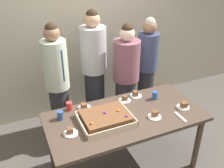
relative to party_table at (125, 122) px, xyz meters
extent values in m
plane|color=#4C4742|center=(0.00, 0.00, -0.70)|extent=(12.00, 12.00, 0.00)
cube|color=#B2A893|center=(0.00, 1.60, 0.80)|extent=(8.00, 0.12, 3.00)
cube|color=#47382D|center=(0.00, 0.00, 0.08)|extent=(1.78, 0.87, 0.04)
cylinder|color=#47382D|center=(0.81, -0.35, -0.32)|extent=(0.07, 0.07, 0.75)
cylinder|color=#47382D|center=(-0.81, 0.35, -0.32)|extent=(0.07, 0.07, 0.75)
cylinder|color=#47382D|center=(0.81, 0.35, -0.32)|extent=(0.07, 0.07, 0.75)
cube|color=beige|center=(-0.24, -0.01, 0.10)|extent=(0.56, 0.46, 0.01)
cube|color=beige|center=(-0.24, -0.23, 0.13)|extent=(0.56, 0.01, 0.05)
cube|color=beige|center=(-0.24, 0.22, 0.13)|extent=(0.56, 0.01, 0.05)
cube|color=beige|center=(-0.52, -0.01, 0.13)|extent=(0.01, 0.46, 0.05)
cube|color=beige|center=(0.03, -0.01, 0.13)|extent=(0.01, 0.46, 0.05)
cube|color=brown|center=(-0.24, -0.01, 0.15)|extent=(0.49, 0.39, 0.08)
sphere|color=orange|center=(-0.09, -0.01, 0.20)|extent=(0.03, 0.03, 0.03)
sphere|color=purple|center=(-0.05, -0.14, 0.20)|extent=(0.03, 0.03, 0.03)
sphere|color=purple|center=(-0.24, 0.01, 0.20)|extent=(0.03, 0.03, 0.03)
sphere|color=orange|center=(-0.44, -0.11, 0.20)|extent=(0.03, 0.03, 0.03)
cylinder|color=white|center=(0.28, -0.16, 0.10)|extent=(0.15, 0.15, 0.01)
cube|color=brown|center=(0.29, -0.16, 0.14)|extent=(0.06, 0.06, 0.06)
cylinder|color=white|center=(0.13, 0.28, 0.10)|extent=(0.15, 0.15, 0.01)
cube|color=brown|center=(0.13, 0.28, 0.14)|extent=(0.05, 0.06, 0.06)
cylinder|color=white|center=(-0.38, 0.33, 0.10)|extent=(0.15, 0.15, 0.01)
cube|color=brown|center=(-0.38, 0.33, 0.13)|extent=(0.07, 0.07, 0.05)
cylinder|color=white|center=(0.31, 0.32, 0.10)|extent=(0.15, 0.15, 0.01)
cube|color=brown|center=(0.30, 0.32, 0.14)|extent=(0.05, 0.07, 0.06)
cylinder|color=white|center=(-0.65, -0.06, 0.10)|extent=(0.15, 0.15, 0.01)
cube|color=brown|center=(-0.65, -0.06, 0.14)|extent=(0.05, 0.06, 0.06)
cylinder|color=white|center=(0.70, -0.13, 0.10)|extent=(0.15, 0.15, 0.01)
cube|color=brown|center=(0.70, -0.14, 0.14)|extent=(0.07, 0.06, 0.06)
cylinder|color=#2D5199|center=(0.49, 0.17, 0.15)|extent=(0.07, 0.07, 0.10)
cylinder|color=#2D5199|center=(-0.68, 0.23, 0.15)|extent=(0.07, 0.07, 0.10)
cylinder|color=red|center=(-0.54, 0.37, 0.15)|extent=(0.07, 0.07, 0.10)
cube|color=silver|center=(0.55, -0.28, 0.10)|extent=(0.03, 0.20, 0.01)
cylinder|color=#28282D|center=(0.83, 0.93, -0.29)|extent=(0.25, 0.25, 0.82)
cylinder|color=#384266|center=(0.83, 0.93, 0.40)|extent=(0.31, 0.31, 0.57)
sphere|color=#8C664C|center=(0.83, 0.93, 0.78)|extent=(0.21, 0.21, 0.21)
sphere|color=#B2A899|center=(0.83, 0.93, 0.83)|extent=(0.16, 0.16, 0.16)
cylinder|color=#28282D|center=(0.02, 1.05, -0.25)|extent=(0.29, 0.29, 0.89)
cylinder|color=#B2B2B7|center=(0.02, 1.05, 0.51)|extent=(0.37, 0.37, 0.65)
sphere|color=tan|center=(0.02, 1.05, 0.93)|extent=(0.21, 0.21, 0.21)
sphere|color=black|center=(0.02, 1.05, 0.99)|extent=(0.16, 0.16, 0.16)
cylinder|color=#28282D|center=(-0.56, 0.85, -0.27)|extent=(0.25, 0.25, 0.85)
cylinder|color=#B7C6B2|center=(-0.56, 0.85, 0.47)|extent=(0.32, 0.32, 0.64)
cube|color=navy|center=(-0.51, 0.71, 0.50)|extent=(0.04, 0.02, 0.41)
sphere|color=#8C664C|center=(-0.56, 0.85, 0.88)|extent=(0.19, 0.19, 0.19)
sphere|color=black|center=(-0.56, 0.85, 0.93)|extent=(0.15, 0.15, 0.15)
cylinder|color=#28282D|center=(0.37, 0.74, -0.28)|extent=(0.29, 0.29, 0.83)
cylinder|color=#7A4C5B|center=(0.37, 0.74, 0.41)|extent=(0.37, 0.37, 0.56)
sphere|color=beige|center=(0.37, 0.74, 0.79)|extent=(0.20, 0.20, 0.20)
sphere|color=black|center=(0.37, 0.74, 0.84)|extent=(0.16, 0.16, 0.16)
camera|label=1|loc=(-1.08, -2.07, 1.76)|focal=40.37mm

